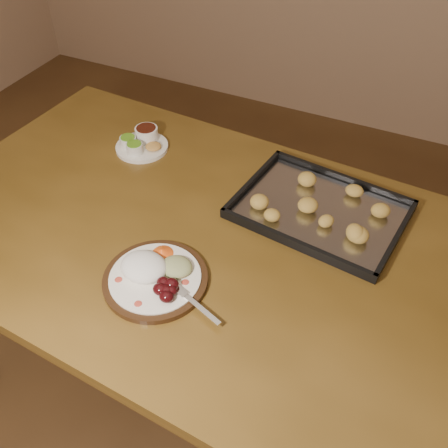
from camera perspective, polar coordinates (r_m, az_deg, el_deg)
The scene contains 5 objects.
ground at distance 1.88m, azimuth -8.38°, elevation -17.88°, with size 4.00×4.00×0.00m, color brown.
dining_table at distance 1.34m, azimuth -2.77°, elevation -3.83°, with size 1.56×1.00×0.75m.
dinner_plate at distance 1.15m, azimuth -7.90°, elevation -5.75°, with size 0.31×0.24×0.06m.
condiment_saucer at distance 1.56m, azimuth -9.40°, elevation 9.19°, with size 0.16×0.16×0.05m.
baking_tray at distance 1.33m, azimuth 10.90°, elevation 1.66°, with size 0.46×0.36×0.04m.
Camera 1 is at (0.61, -0.69, 1.64)m, focal length 40.00 mm.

